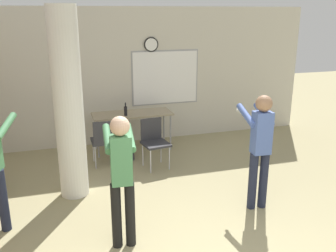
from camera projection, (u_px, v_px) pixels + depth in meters
wall_back at (129, 77)px, 7.79m from camera, size 8.00×0.15×2.80m
support_pillar at (68, 106)px, 5.38m from camera, size 0.42×0.42×2.80m
folding_table at (132, 116)px, 7.44m from camera, size 1.57×0.60×0.77m
bottle_on_table at (126, 111)px, 7.21m from camera, size 0.06×0.06×0.26m
waste_bin at (128, 152)px, 7.07m from camera, size 0.25×0.25×0.31m
chair_table_front at (154, 140)px, 6.67m from camera, size 0.50×0.50×0.87m
chair_table_left at (104, 139)px, 6.70m from camera, size 0.44×0.44×0.87m
person_playing_front at (121, 172)px, 4.26m from camera, size 0.39×0.65×1.61m
person_playing_side at (260, 143)px, 5.13m from camera, size 0.39×0.66×1.64m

